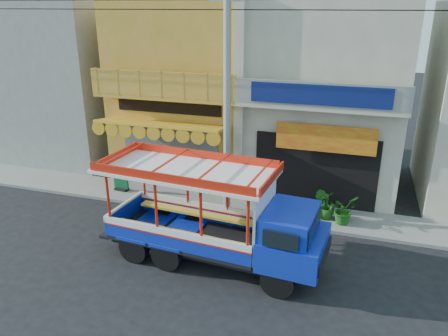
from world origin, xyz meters
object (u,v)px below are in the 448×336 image
songthaew_truck (228,220)px  potted_plant_a (343,210)px  potted_plant_c (327,205)px  utility_pole (231,81)px  green_sign (121,181)px  potted_plant_b (320,202)px

songthaew_truck → potted_plant_a: (3.16, 3.65, -0.90)m
potted_plant_a → potted_plant_c: bearing=99.1°
potted_plant_a → potted_plant_c: (-0.58, 0.20, 0.01)m
songthaew_truck → potted_plant_c: size_ratio=6.67×
utility_pole → potted_plant_a: bearing=6.0°
green_sign → potted_plant_a: size_ratio=1.00×
green_sign → potted_plant_b: (8.17, 0.43, -0.01)m
utility_pole → potted_plant_b: 5.61m
songthaew_truck → green_sign: bearing=146.6°
utility_pole → songthaew_truck: (0.88, -3.23, -3.50)m
utility_pole → green_sign: utility_pole is taller
potted_plant_b → potted_plant_a: bearing=-175.7°
green_sign → potted_plant_b: green_sign is taller
green_sign → potted_plant_b: size_ratio=1.21×
songthaew_truck → potted_plant_b: songthaew_truck is taller
songthaew_truck → potted_plant_c: songthaew_truck is taller
utility_pole → potted_plant_b: bearing=18.6°
songthaew_truck → potted_plant_b: 4.98m
utility_pole → songthaew_truck: bearing=-74.8°
utility_pole → songthaew_truck: size_ratio=4.02×
songthaew_truck → potted_plant_a: songthaew_truck is taller
potted_plant_b → potted_plant_c: potted_plant_c is taller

